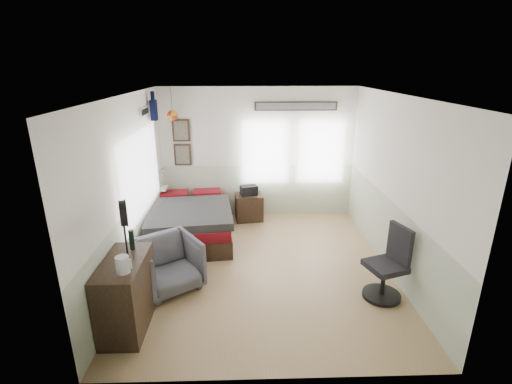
# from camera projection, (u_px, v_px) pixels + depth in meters

# --- Properties ---
(ground_plane) EXTENTS (4.00, 4.50, 0.01)m
(ground_plane) POSITION_uv_depth(u_px,v_px,m) (263.00, 267.00, 5.99)
(ground_plane) COLOR tan
(room_shell) EXTENTS (4.02, 4.52, 2.71)m
(room_shell) POSITION_uv_depth(u_px,v_px,m) (258.00, 168.00, 5.64)
(room_shell) COLOR white
(room_shell) RESTS_ON ground_plane
(wall_decor) EXTENTS (3.55, 1.32, 1.44)m
(wall_decor) POSITION_uv_depth(u_px,v_px,m) (201.00, 120.00, 7.12)
(wall_decor) COLOR #3F281B
(wall_decor) RESTS_ON room_shell
(bed) EXTENTS (1.63, 2.16, 0.64)m
(bed) POSITION_uv_depth(u_px,v_px,m) (191.00, 222.00, 6.93)
(bed) COLOR black
(bed) RESTS_ON ground_plane
(dresser) EXTENTS (0.48, 1.00, 0.90)m
(dresser) POSITION_uv_depth(u_px,v_px,m) (127.00, 294.00, 4.53)
(dresser) COLOR black
(dresser) RESTS_ON ground_plane
(armchair) EXTENTS (1.14, 1.14, 0.76)m
(armchair) POSITION_uv_depth(u_px,v_px,m) (169.00, 264.00, 5.34)
(armchair) COLOR #52535E
(armchair) RESTS_ON ground_plane
(nightstand) EXTENTS (0.60, 0.51, 0.55)m
(nightstand) POSITION_uv_depth(u_px,v_px,m) (249.00, 207.00, 7.75)
(nightstand) COLOR black
(nightstand) RESTS_ON ground_plane
(task_chair) EXTENTS (0.59, 0.59, 1.06)m
(task_chair) POSITION_uv_depth(u_px,v_px,m) (388.00, 269.00, 5.11)
(task_chair) COLOR black
(task_chair) RESTS_ON ground_plane
(kettle) EXTENTS (0.17, 0.15, 0.20)m
(kettle) POSITION_uv_depth(u_px,v_px,m) (123.00, 265.00, 4.11)
(kettle) COLOR silver
(kettle) RESTS_ON dresser
(bottle) EXTENTS (0.06, 0.06, 0.26)m
(bottle) POSITION_uv_depth(u_px,v_px,m) (132.00, 239.00, 4.63)
(bottle) COLOR black
(bottle) RESTS_ON dresser
(stand_fan) EXTENTS (0.18, 0.31, 0.77)m
(stand_fan) POSITION_uv_depth(u_px,v_px,m) (124.00, 215.00, 4.18)
(stand_fan) COLOR black
(stand_fan) RESTS_ON dresser
(black_bag) EXTENTS (0.38, 0.31, 0.20)m
(black_bag) POSITION_uv_depth(u_px,v_px,m) (249.00, 190.00, 7.63)
(black_bag) COLOR black
(black_bag) RESTS_ON nightstand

